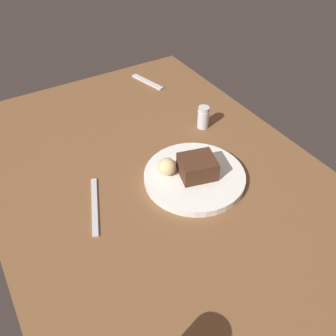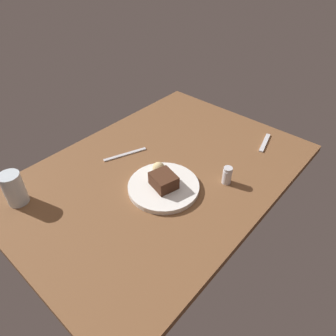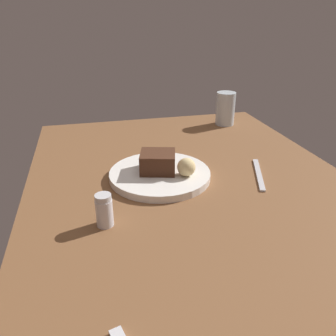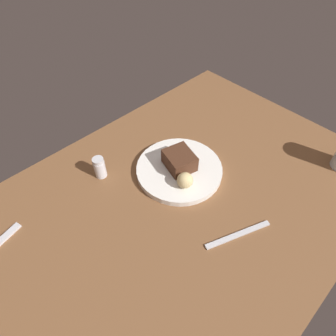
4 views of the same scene
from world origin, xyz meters
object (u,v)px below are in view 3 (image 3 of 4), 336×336
at_px(water_glass, 225,109).
at_px(butter_knife, 259,174).
at_px(dessert_plate, 160,175).
at_px(salt_shaker, 104,210).
at_px(bread_roll, 186,167).
at_px(chocolate_cake_slice, 158,162).

relative_size(water_glass, butter_knife, 0.65).
bearing_deg(butter_knife, dessert_plate, -78.66).
bearing_deg(salt_shaker, dessert_plate, -40.33).
bearing_deg(bread_roll, dessert_plate, 57.15).
distance_m(dessert_plate, water_glass, 0.52).
bearing_deg(salt_shaker, chocolate_cake_slice, -38.95).
relative_size(chocolate_cake_slice, salt_shaker, 1.26).
distance_m(salt_shaker, butter_knife, 0.44).
bearing_deg(dessert_plate, water_glass, -41.26).
xyz_separation_m(salt_shaker, butter_knife, (0.14, -0.42, -0.03)).
bearing_deg(dessert_plate, salt_shaker, 139.67).
distance_m(bread_roll, water_glass, 0.51).
bearing_deg(bread_roll, butter_knife, -92.08).
bearing_deg(water_glass, dessert_plate, 138.74).
distance_m(bread_roll, butter_knife, 0.21).
bearing_deg(chocolate_cake_slice, butter_knife, -100.70).
xyz_separation_m(bread_roll, butter_knife, (-0.01, -0.20, -0.04)).
height_order(salt_shaker, butter_knife, salt_shaker).
height_order(chocolate_cake_slice, salt_shaker, same).
bearing_deg(chocolate_cake_slice, bread_roll, -123.63).
relative_size(bread_roll, salt_shaker, 0.66).
bearing_deg(chocolate_cake_slice, salt_shaker, 141.05).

